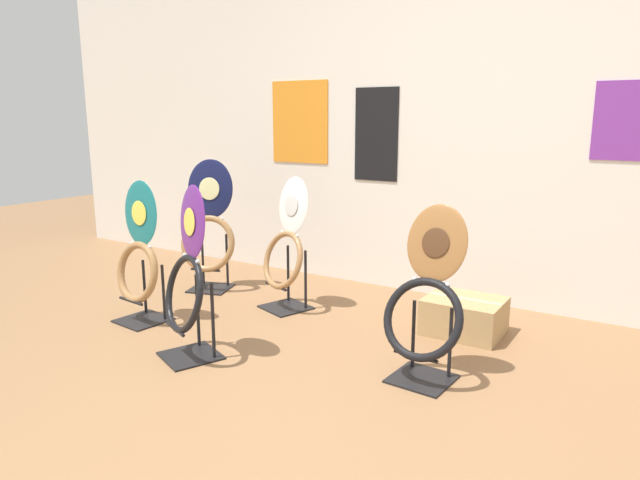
# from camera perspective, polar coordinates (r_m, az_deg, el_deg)

# --- Properties ---
(ground_plane) EXTENTS (14.00, 14.00, 0.00)m
(ground_plane) POSITION_cam_1_polar(r_m,az_deg,el_deg) (2.27, -3.32, -21.04)
(ground_plane) COLOR #8E6642
(wall_back) EXTENTS (8.00, 0.07, 2.60)m
(wall_back) POSITION_cam_1_polar(r_m,az_deg,el_deg) (3.94, 15.92, 12.56)
(wall_back) COLOR silver
(wall_back) RESTS_ON ground_plane
(toilet_seat_display_teal_sax) EXTENTS (0.39, 0.31, 0.87)m
(toilet_seat_display_teal_sax) POSITION_cam_1_polar(r_m,az_deg,el_deg) (3.64, -17.68, -2.16)
(toilet_seat_display_teal_sax) COLOR black
(toilet_seat_display_teal_sax) RESTS_ON ground_plane
(toilet_seat_display_woodgrain) EXTENTS (0.41, 0.33, 0.84)m
(toilet_seat_display_woodgrain) POSITION_cam_1_polar(r_m,az_deg,el_deg) (2.75, 10.61, -6.12)
(toilet_seat_display_woodgrain) COLOR black
(toilet_seat_display_woodgrain) RESTS_ON ground_plane
(toilet_seat_display_navy_moon) EXTENTS (0.45, 0.35, 0.95)m
(toilet_seat_display_navy_moon) POSITION_cam_1_polar(r_m,az_deg,el_deg) (4.20, -11.06, 1.08)
(toilet_seat_display_navy_moon) COLOR black
(toilet_seat_display_navy_moon) RESTS_ON ground_plane
(toilet_seat_display_purple_note) EXTENTS (0.43, 0.37, 0.91)m
(toilet_seat_display_purple_note) POSITION_cam_1_polar(r_m,az_deg,el_deg) (3.01, -13.11, -3.58)
(toilet_seat_display_purple_note) COLOR black
(toilet_seat_display_purple_note) RESTS_ON ground_plane
(toilet_seat_display_white_plain) EXTENTS (0.42, 0.36, 0.87)m
(toilet_seat_display_white_plain) POSITION_cam_1_polar(r_m,az_deg,el_deg) (3.72, -3.40, -0.93)
(toilet_seat_display_white_plain) COLOR black
(toilet_seat_display_white_plain) RESTS_ON ground_plane
(storage_box) EXTENTS (0.44, 0.36, 0.21)m
(storage_box) POSITION_cam_1_polar(r_m,az_deg,el_deg) (3.46, 14.21, -7.37)
(storage_box) COLOR tan
(storage_box) RESTS_ON ground_plane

